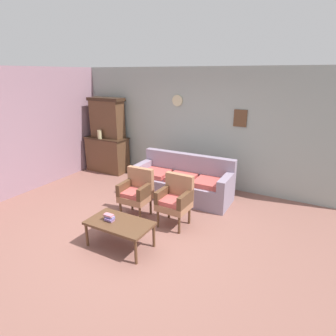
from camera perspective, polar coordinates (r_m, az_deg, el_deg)
name	(u,v)px	position (r m, az deg, el deg)	size (l,w,h in m)	color
ground_plane	(139,232)	(4.93, -5.96, -12.80)	(7.68, 7.68, 0.00)	#84564C
wall_back_with_decor	(201,128)	(6.64, 6.72, 8.03)	(6.40, 0.09, 2.70)	#939E99
wall_left_side	(7,135)	(6.74, -29.75, 5.84)	(0.06, 5.20, 2.70)	gray
side_cabinet	(108,154)	(7.85, -12.12, 2.75)	(1.16, 0.55, 0.93)	brown
cabinet_upper_hutch	(107,117)	(7.70, -12.23, 9.95)	(0.99, 0.38, 1.03)	brown
vase_on_cabinet	(100,134)	(7.62, -13.63, 6.63)	(0.12, 0.12, 0.23)	#C0B683
floral_couch	(183,183)	(6.07, 3.05, -2.99)	(2.09, 0.84, 0.90)	gray
armchair_row_middle	(137,191)	(5.26, -6.35, -4.58)	(0.54, 0.51, 0.90)	#9E6B4C
armchair_near_couch_end	(175,198)	(4.92, 1.48, -6.16)	(0.53, 0.50, 0.90)	#9E6B4C
coffee_table	(120,225)	(4.44, -9.75, -11.21)	(1.00, 0.56, 0.42)	brown
book_stack_on_table	(109,217)	(4.46, -11.77, -9.75)	(0.17, 0.11, 0.10)	#A777AB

